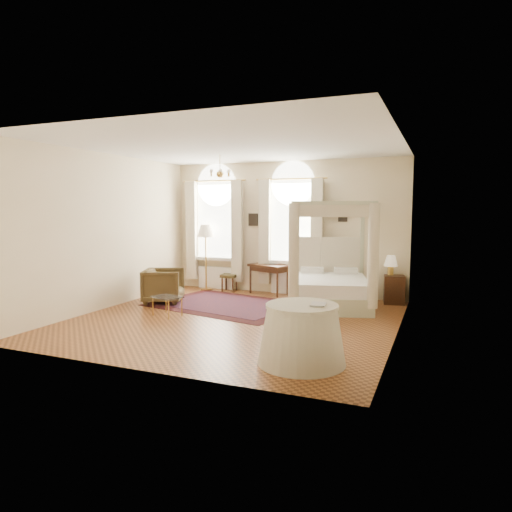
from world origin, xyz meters
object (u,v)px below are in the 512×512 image
Objects in this scene: nightstand at (394,290)px; coffee_table at (167,298)px; canopy_bed at (330,283)px; stool at (229,277)px; side_table at (302,334)px; armchair at (164,286)px; writing_desk at (269,269)px; floor_lamp at (206,234)px.

nightstand is 0.95× the size of coffee_table.
canopy_bed is at bearing 37.06° from coffee_table.
stool is at bearing 163.62° from canopy_bed.
stool is at bearing 125.75° from side_table.
armchair is (-3.59, -1.05, -0.13)m from canopy_bed.
nightstand is 0.57× the size of writing_desk.
coffee_table is 0.55× the size of side_table.
writing_desk reaches higher than nightstand.
armchair reaches higher than writing_desk.
stool reaches higher than coffee_table.
armchair is 4.91m from side_table.
canopy_bed is 2.22× the size of writing_desk.
canopy_bed is at bearing -146.59° from nightstand.
canopy_bed reaches higher than armchair.
armchair is 1.28× the size of coffee_table.
nightstand is at bearing 0.54° from floor_lamp.
writing_desk is 1.94m from floor_lamp.
side_table reaches higher than nightstand.
side_table reaches higher than writing_desk.
stool is 2.03m from armchair.
side_table is at bearing -82.75° from canopy_bed.
armchair reaches higher than coffee_table.
floor_lamp reaches higher than coffee_table.
coffee_table is at bearing -142.94° from canopy_bed.
coffee_table is (-2.80, -2.11, -0.16)m from canopy_bed.
nightstand is 1.45× the size of stool.
coffee_table is at bearing 153.02° from side_table.
canopy_bed is 3.82m from side_table.
writing_desk reaches higher than coffee_table.
armchair is 2.13m from floor_lamp.
armchair is (-0.75, -1.88, 0.02)m from stool.
side_table is at bearing -54.25° from stool.
armchair is at bearing -158.82° from nightstand.
side_table is at bearing -48.97° from floor_lamp.
armchair is (-1.84, -1.88, -0.25)m from writing_desk.
floor_lamp is at bearing -178.54° from writing_desk.
nightstand is 4.11m from stool.
writing_desk is (-3.02, 0.00, 0.32)m from nightstand.
side_table is at bearing -99.66° from nightstand.
side_table reaches higher than coffee_table.
writing_desk is 1.65× the size of coffee_table.
coffee_table is at bearing -109.56° from writing_desk.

